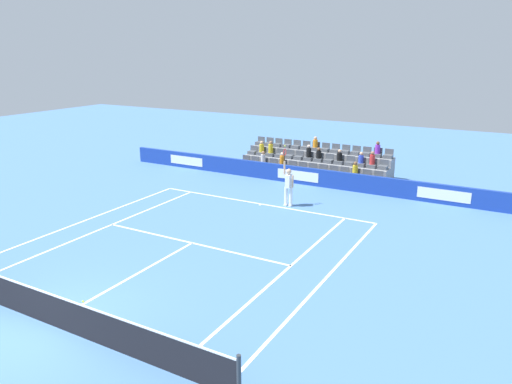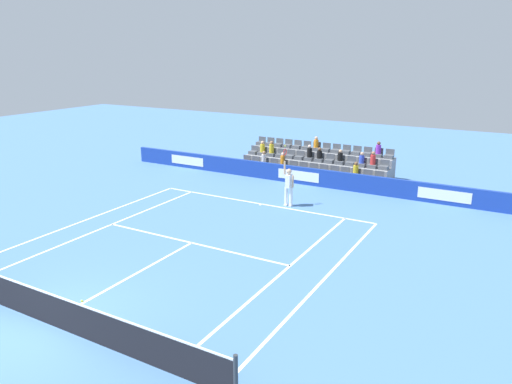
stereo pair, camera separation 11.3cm
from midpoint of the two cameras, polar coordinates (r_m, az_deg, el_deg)
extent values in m
plane|color=#4C7AB2|center=(14.40, -23.31, -14.06)|extent=(80.00, 80.00, 0.00)
cube|color=white|center=(22.76, 0.82, -1.43)|extent=(10.97, 0.10, 0.01)
cube|color=white|center=(18.42, -7.45, -5.98)|extent=(8.23, 0.10, 0.01)
cube|color=white|center=(16.22, -14.30, -9.61)|extent=(0.10, 6.40, 0.01)
cube|color=white|center=(20.73, -17.40, -4.03)|extent=(0.10, 11.89, 0.01)
cube|color=white|center=(16.09, 3.54, -9.31)|extent=(0.10, 11.89, 0.01)
cube|color=white|center=(21.71, -19.90, -3.35)|extent=(0.10, 11.89, 0.01)
cube|color=white|center=(15.61, 8.14, -10.31)|extent=(0.10, 11.89, 0.01)
cube|color=white|center=(22.68, 0.70, -1.49)|extent=(0.10, 0.20, 0.01)
cube|color=#193899|center=(26.27, 5.24, 2.00)|extent=(22.48, 0.20, 0.94)
cube|color=white|center=(24.20, 21.50, -0.36)|extent=(2.40, 0.01, 0.52)
cube|color=white|center=(26.17, 5.14, 1.95)|extent=(2.40, 0.01, 0.52)
cube|color=white|center=(29.94, -8.04, 3.70)|extent=(2.40, 0.01, 0.52)
cylinder|color=#33383D|center=(10.59, -2.08, -21.09)|extent=(0.10, 0.10, 1.07)
cube|color=black|center=(14.18, -23.52, -12.45)|extent=(11.77, 0.02, 0.92)
cube|color=white|center=(13.97, -23.75, -10.72)|extent=(11.77, 0.04, 0.04)
cylinder|color=white|center=(22.38, 4.30, -0.59)|extent=(0.16, 0.16, 0.90)
cylinder|color=white|center=(22.47, 3.74, -0.51)|extent=(0.16, 0.16, 0.90)
cube|color=white|center=(22.50, 4.28, -1.59)|extent=(0.13, 0.26, 0.08)
cube|color=white|center=(22.59, 3.72, -1.50)|extent=(0.13, 0.26, 0.08)
cube|color=white|center=(22.22, 4.06, 1.30)|extent=(0.23, 0.37, 0.60)
sphere|color=#D3A884|center=(22.10, 4.08, 2.45)|extent=(0.24, 0.24, 0.24)
cylinder|color=#D3A884|center=(22.15, 3.57, 2.89)|extent=(0.09, 0.09, 0.62)
cylinder|color=#D3A884|center=(22.08, 4.53, 1.25)|extent=(0.09, 0.09, 0.56)
cylinder|color=black|center=(22.05, 3.59, 4.03)|extent=(0.04, 0.04, 0.28)
torus|color=red|center=(21.99, 3.60, 4.74)|extent=(0.04, 0.31, 0.31)
sphere|color=#D1E533|center=(21.94, 3.61, 5.46)|extent=(0.07, 0.07, 0.07)
cube|color=gray|center=(27.29, 6.16, 1.96)|extent=(8.68, 0.95, 0.42)
cube|color=#545960|center=(25.94, 14.37, 1.48)|extent=(0.48, 0.44, 0.20)
cube|color=#545960|center=(26.07, 14.53, 2.11)|extent=(0.48, 0.04, 0.30)
cube|color=#545960|center=(26.10, 13.06, 1.66)|extent=(0.48, 0.44, 0.20)
cube|color=#545960|center=(26.23, 13.22, 2.28)|extent=(0.48, 0.04, 0.30)
cube|color=#545960|center=(26.28, 11.77, 1.84)|extent=(0.48, 0.44, 0.20)
cube|color=#545960|center=(26.40, 11.94, 2.46)|extent=(0.48, 0.04, 0.30)
cube|color=#545960|center=(26.46, 10.50, 2.01)|extent=(0.48, 0.44, 0.20)
cube|color=#545960|center=(26.59, 10.67, 2.63)|extent=(0.48, 0.04, 0.30)
cube|color=#545960|center=(26.66, 9.24, 2.18)|extent=(0.48, 0.44, 0.20)
cube|color=#545960|center=(26.78, 9.41, 2.79)|extent=(0.48, 0.04, 0.30)
cube|color=#545960|center=(26.87, 8.00, 2.35)|extent=(0.48, 0.44, 0.20)
cube|color=#545960|center=(26.99, 8.18, 2.95)|extent=(0.48, 0.04, 0.30)
cube|color=#545960|center=(27.10, 6.78, 2.51)|extent=(0.48, 0.44, 0.20)
cube|color=#545960|center=(27.22, 6.97, 3.11)|extent=(0.48, 0.04, 0.30)
cube|color=#545960|center=(27.33, 5.59, 2.67)|extent=(0.48, 0.44, 0.20)
cube|color=#545960|center=(27.45, 5.77, 3.26)|extent=(0.48, 0.04, 0.30)
cube|color=#545960|center=(27.58, 4.41, 2.83)|extent=(0.48, 0.44, 0.20)
cube|color=#545960|center=(27.70, 4.60, 3.41)|extent=(0.48, 0.04, 0.30)
cube|color=#545960|center=(27.84, 3.25, 2.98)|extent=(0.48, 0.44, 0.20)
cube|color=#545960|center=(27.96, 3.45, 3.56)|extent=(0.48, 0.04, 0.30)
cube|color=#545960|center=(28.11, 2.12, 3.13)|extent=(0.48, 0.44, 0.20)
cube|color=#545960|center=(28.23, 2.31, 3.70)|extent=(0.48, 0.04, 0.30)
cube|color=#545960|center=(28.39, 1.01, 3.27)|extent=(0.48, 0.44, 0.20)
cube|color=#545960|center=(28.51, 1.20, 3.84)|extent=(0.48, 0.04, 0.30)
cube|color=#545960|center=(28.69, -0.08, 3.41)|extent=(0.48, 0.44, 0.20)
cube|color=#545960|center=(28.80, 0.11, 3.97)|extent=(0.48, 0.04, 0.30)
cube|color=#545960|center=(28.99, -1.15, 3.54)|extent=(0.48, 0.44, 0.20)
cube|color=#545960|center=(29.10, -0.95, 4.10)|extent=(0.48, 0.04, 0.30)
cube|color=gray|center=(28.09, 6.95, 2.79)|extent=(8.68, 0.95, 0.84)
cube|color=#545960|center=(26.74, 14.98, 2.80)|extent=(0.48, 0.44, 0.20)
cube|color=#545960|center=(26.87, 15.13, 3.40)|extent=(0.48, 0.04, 0.30)
cube|color=#545960|center=(26.89, 13.71, 2.97)|extent=(0.48, 0.44, 0.20)
cube|color=#545960|center=(27.03, 13.86, 3.57)|extent=(0.48, 0.04, 0.30)
cube|color=#545960|center=(27.06, 12.45, 3.13)|extent=(0.48, 0.44, 0.20)
cube|color=#545960|center=(27.19, 12.61, 3.73)|extent=(0.48, 0.04, 0.30)
cube|color=#545960|center=(27.24, 11.20, 3.30)|extent=(0.48, 0.44, 0.20)
cube|color=#545960|center=(27.37, 11.37, 3.89)|extent=(0.48, 0.04, 0.30)
cube|color=#545960|center=(27.43, 9.98, 3.45)|extent=(0.48, 0.44, 0.20)
cube|color=#545960|center=(27.56, 10.15, 4.04)|extent=(0.48, 0.04, 0.30)
cube|color=#545960|center=(27.64, 8.77, 3.61)|extent=(0.48, 0.44, 0.20)
cube|color=#545960|center=(27.77, 8.94, 4.19)|extent=(0.48, 0.04, 0.30)
cube|color=#545960|center=(27.86, 7.58, 3.76)|extent=(0.48, 0.44, 0.20)
cube|color=#545960|center=(27.99, 7.75, 4.33)|extent=(0.48, 0.04, 0.30)
cube|color=#545960|center=(28.09, 6.40, 3.90)|extent=(0.48, 0.44, 0.20)
cube|color=#545960|center=(28.21, 6.58, 4.47)|extent=(0.48, 0.04, 0.30)
cube|color=#545960|center=(28.33, 5.25, 4.04)|extent=(0.48, 0.44, 0.20)
cube|color=#545960|center=(28.46, 5.43, 4.61)|extent=(0.48, 0.04, 0.30)
cube|color=#545960|center=(28.58, 4.12, 4.18)|extent=(0.48, 0.44, 0.20)
cube|color=#545960|center=(28.71, 4.30, 4.74)|extent=(0.48, 0.04, 0.30)
cube|color=#545960|center=(28.85, 3.00, 4.31)|extent=(0.48, 0.44, 0.20)
cube|color=#545960|center=(28.97, 3.19, 4.87)|extent=(0.48, 0.04, 0.30)
cube|color=#545960|center=(29.12, 1.91, 4.44)|extent=(0.48, 0.44, 0.20)
cube|color=#545960|center=(29.24, 2.09, 4.99)|extent=(0.48, 0.04, 0.30)
cube|color=#545960|center=(29.41, 0.83, 4.57)|extent=(0.48, 0.44, 0.20)
cube|color=#545960|center=(29.53, 1.02, 5.11)|extent=(0.48, 0.04, 0.30)
cube|color=#545960|center=(29.70, -0.22, 4.69)|extent=(0.48, 0.44, 0.20)
cube|color=#545960|center=(29.82, -0.03, 5.23)|extent=(0.48, 0.04, 0.30)
cube|color=gray|center=(28.90, 7.70, 3.58)|extent=(8.68, 0.95, 1.26)
cube|color=#545960|center=(27.55, 15.56, 4.05)|extent=(0.48, 0.44, 0.20)
cube|color=#545960|center=(27.69, 15.70, 4.63)|extent=(0.48, 0.04, 0.30)
cube|color=#545960|center=(27.70, 14.32, 4.20)|extent=(0.48, 0.44, 0.20)
cube|color=#545960|center=(27.84, 14.47, 4.78)|extent=(0.48, 0.04, 0.30)
cube|color=#545960|center=(27.86, 13.09, 4.36)|extent=(0.48, 0.44, 0.20)
cube|color=#545960|center=(28.00, 13.24, 4.93)|extent=(0.48, 0.04, 0.30)
cube|color=#545960|center=(28.04, 11.88, 4.51)|extent=(0.48, 0.44, 0.20)
cube|color=#545960|center=(28.17, 12.03, 5.07)|extent=(0.48, 0.04, 0.30)
cube|color=#545960|center=(28.22, 10.68, 4.65)|extent=(0.48, 0.44, 0.20)
cube|color=#545960|center=(28.36, 10.84, 5.22)|extent=(0.48, 0.04, 0.30)
cube|color=#545960|center=(28.42, 9.49, 4.79)|extent=(0.48, 0.44, 0.20)
cube|color=#545960|center=(28.56, 9.66, 5.35)|extent=(0.48, 0.04, 0.30)
cube|color=#545960|center=(28.64, 8.33, 4.93)|extent=(0.48, 0.44, 0.20)
cube|color=#545960|center=(28.77, 8.50, 5.49)|extent=(0.48, 0.04, 0.30)
cube|color=#545960|center=(28.86, 7.18, 5.06)|extent=(0.48, 0.44, 0.20)
cube|color=#545960|center=(28.99, 7.35, 5.61)|extent=(0.48, 0.04, 0.30)
cube|color=#545960|center=(29.09, 6.05, 5.19)|extent=(0.48, 0.44, 0.20)
cube|color=#545960|center=(29.23, 6.22, 5.74)|extent=(0.48, 0.04, 0.30)
cube|color=#545960|center=(29.34, 4.94, 5.32)|extent=(0.48, 0.44, 0.20)
cube|color=#545960|center=(29.47, 5.11, 5.86)|extent=(0.48, 0.04, 0.30)
cube|color=#545960|center=(29.60, 3.84, 5.44)|extent=(0.48, 0.44, 0.20)
cube|color=#545960|center=(29.73, 4.02, 5.98)|extent=(0.48, 0.04, 0.30)
cube|color=#545960|center=(29.87, 2.76, 5.56)|extent=(0.48, 0.44, 0.20)
cube|color=#545960|center=(30.00, 2.94, 6.09)|extent=(0.48, 0.04, 0.30)
cube|color=#545960|center=(30.15, 1.71, 5.67)|extent=(0.48, 0.44, 0.20)
cube|color=#545960|center=(30.27, 1.89, 6.20)|extent=(0.48, 0.04, 0.30)
cube|color=#545960|center=(30.43, 0.67, 5.78)|extent=(0.48, 0.44, 0.20)
cube|color=#545960|center=(30.56, 0.85, 6.30)|extent=(0.48, 0.04, 0.30)
cylinder|color=orange|center=(28.84, 7.24, 5.71)|extent=(0.28, 0.28, 0.45)
sphere|color=#D3A884|center=(28.79, 7.26, 6.34)|extent=(0.20, 0.20, 0.20)
cylinder|color=white|center=(28.36, 1.06, 3.98)|extent=(0.28, 0.28, 0.50)
sphere|color=#9E7251|center=(28.29, 1.06, 4.67)|extent=(0.20, 0.20, 0.20)
cylinder|color=red|center=(26.86, 13.79, 3.73)|extent=(0.28, 0.28, 0.52)
sphere|color=#9E7251|center=(26.79, 13.84, 4.48)|extent=(0.20, 0.20, 0.20)
cylinder|color=blue|center=(27.04, 12.52, 3.79)|extent=(0.28, 0.28, 0.42)
sphere|color=#D3A884|center=(26.97, 12.56, 4.44)|extent=(0.20, 0.20, 0.20)
cylinder|color=black|center=(28.06, 6.47, 4.65)|extent=(0.28, 0.28, 0.53)
sphere|color=beige|center=(27.98, 6.49, 5.38)|extent=(0.20, 0.20, 0.20)
cylinder|color=yellow|center=(26.24, 11.85, 2.58)|extent=(0.28, 0.28, 0.48)
sphere|color=brown|center=(26.16, 11.89, 3.31)|extent=(0.20, 0.20, 0.20)
cylinder|color=purple|center=(27.68, 14.40, 4.92)|extent=(0.28, 0.28, 0.49)
sphere|color=brown|center=(27.61, 14.45, 5.62)|extent=(0.20, 0.20, 0.20)
cylinder|color=yellow|center=(29.09, 1.96, 5.16)|extent=(0.28, 0.28, 0.53)
sphere|color=#9E7251|center=(29.02, 1.97, 5.86)|extent=(0.20, 0.20, 0.20)
cylinder|color=orange|center=(27.80, 3.31, 3.75)|extent=(0.28, 0.28, 0.55)
sphere|color=beige|center=(27.72, 3.33, 4.50)|extent=(0.20, 0.20, 0.20)
cylinder|color=black|center=(27.84, 7.64, 4.41)|extent=(0.28, 0.28, 0.43)
sphere|color=brown|center=(27.77, 7.66, 5.05)|extent=(0.20, 0.20, 0.20)
cylinder|color=black|center=(27.41, 10.05, 4.12)|extent=(0.28, 0.28, 0.44)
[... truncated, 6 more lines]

